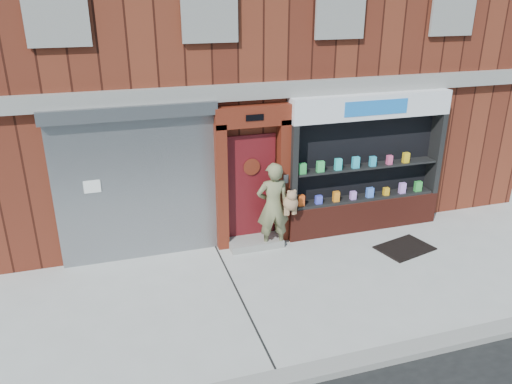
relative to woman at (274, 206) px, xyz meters
name	(u,v)px	position (x,y,z in m)	size (l,w,h in m)	color
ground	(322,282)	(0.40, -1.54, -0.92)	(80.00, 80.00, 0.00)	#9E9E99
curb	(384,356)	(0.40, -3.69, -0.86)	(60.00, 0.30, 0.12)	gray
building	(234,29)	(0.40, 4.45, 3.08)	(12.00, 8.16, 8.00)	#4E1C12
shutter_bay	(136,175)	(-2.60, 0.39, 0.80)	(3.10, 0.30, 3.04)	gray
red_door_bay	(253,177)	(-0.35, 0.32, 0.54)	(1.52, 0.58, 2.90)	#5A1B0F
pharmacy_bay	(365,169)	(2.14, 0.27, 0.45)	(3.50, 0.41, 3.00)	#581D14
woman	(274,206)	(0.00, 0.00, 0.00)	(0.84, 0.49, 1.83)	#6D6E48
doormat	(405,248)	(2.54, -0.88, -0.91)	(1.08, 0.76, 0.03)	black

